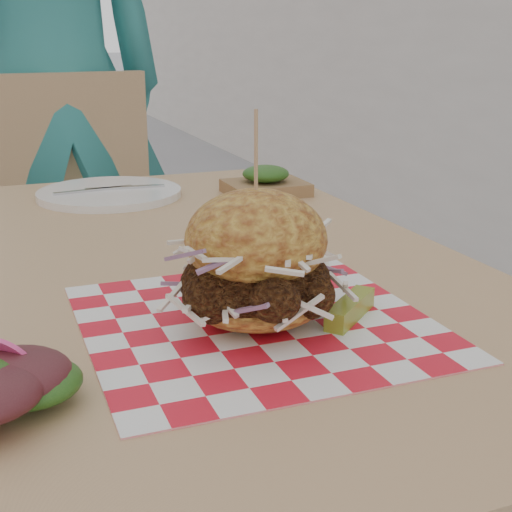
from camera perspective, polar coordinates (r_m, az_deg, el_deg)
The scene contains 8 objects.
diner at distance 2.08m, azimuth -16.04°, elevation 13.03°, with size 0.66×0.44×1.82m, color teal.
patio_table at distance 1.01m, azimuth -7.20°, elevation -4.59°, with size 0.80×1.20×0.75m.
patio_chair at distance 1.91m, azimuth -14.14°, elevation 1.89°, with size 0.46×0.47×0.95m.
paper_liner at distance 0.77m, azimuth -0.00°, elevation -5.27°, with size 0.36×0.36×0.00m, color red.
sandwich at distance 0.75m, azimuth -0.00°, elevation -0.79°, with size 0.20×0.20×0.22m.
pickle_spear at distance 0.78m, azimuth 7.54°, elevation -4.21°, with size 0.10×0.02×0.02m, color olive.
place_setting at distance 1.38m, azimuth -11.63°, elevation 4.94°, with size 0.27×0.27×0.02m.
kraft_tray at distance 1.38m, azimuth 0.78°, elevation 5.89°, with size 0.15×0.12×0.06m.
Camera 1 is at (-0.11, -0.75, 1.05)m, focal length 50.00 mm.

